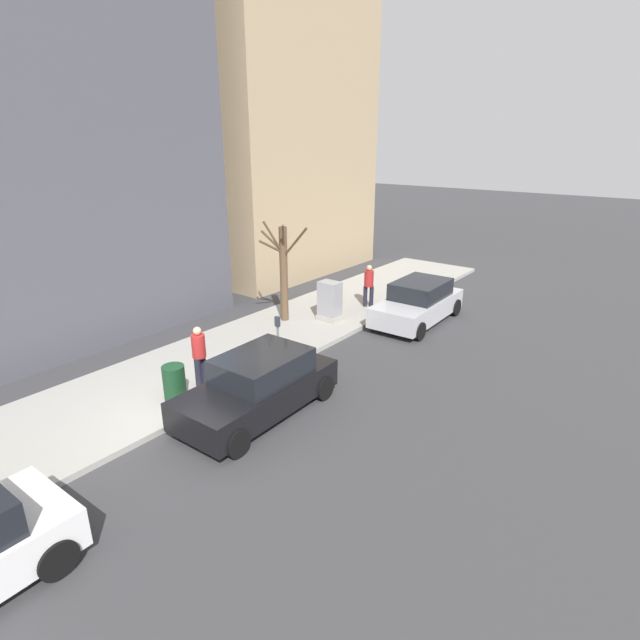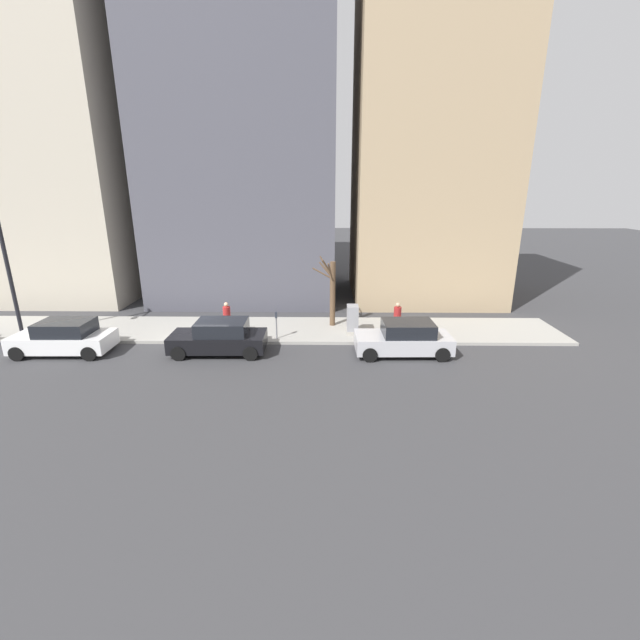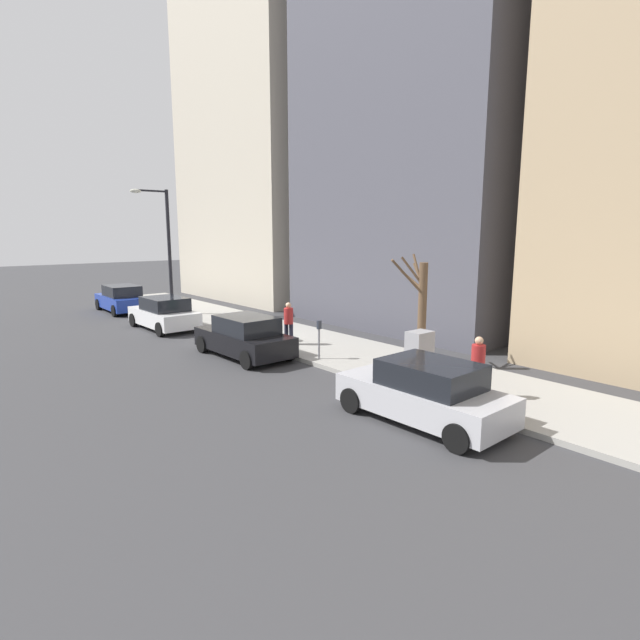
{
  "view_description": "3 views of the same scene",
  "coord_description": "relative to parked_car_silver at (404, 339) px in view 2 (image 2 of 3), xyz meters",
  "views": [
    {
      "loc": [
        -8.87,
        6.29,
        6.38
      ],
      "look_at": [
        -0.01,
        -5.15,
        1.09
      ],
      "focal_mm": 28.0,
      "sensor_mm": 36.0,
      "label": 1
    },
    {
      "loc": [
        -18.99,
        -6.09,
        7.18
      ],
      "look_at": [
        1.22,
        -5.8,
        0.85
      ],
      "focal_mm": 24.0,
      "sensor_mm": 36.0,
      "label": 2
    },
    {
      "loc": [
        -10.32,
        -16.7,
        4.51
      ],
      "look_at": [
        1.95,
        -1.97,
        1.11
      ],
      "focal_mm": 28.0,
      "sensor_mm": 36.0,
      "label": 3
    }
  ],
  "objects": [
    {
      "name": "trash_bin",
      "position": [
        2.02,
        9.22,
        -0.14
      ],
      "size": [
        0.56,
        0.56,
        0.9
      ],
      "primitive_type": "cylinder",
      "color": "#14381E",
      "rests_on": "sidewalk"
    },
    {
      "name": "office_tower_right",
      "position": [
        12.74,
        22.08,
        13.68
      ],
      "size": [
        12.23,
        12.23,
        28.82
      ],
      "primitive_type": "cube",
      "color": "#BCB29E",
      "rests_on": "ground"
    },
    {
      "name": "parked_car_white",
      "position": [
        -0.11,
        15.16,
        0.0
      ],
      "size": [
        1.98,
        4.23,
        1.52
      ],
      "rotation": [
        0.0,
        0.0,
        0.02
      ],
      "color": "white",
      "rests_on": "ground"
    },
    {
      "name": "office_block_center",
      "position": [
        12.33,
        8.69,
        12.0
      ],
      "size": [
        11.41,
        11.41,
        25.47
      ],
      "primitive_type": "cube",
      "color": "#4C4C56",
      "rests_on": "ground"
    },
    {
      "name": "parked_car_black",
      "position": [
        0.03,
        8.23,
        0.0
      ],
      "size": [
        1.99,
        4.23,
        1.52
      ],
      "rotation": [
        0.0,
        0.0,
        0.02
      ],
      "color": "black",
      "rests_on": "ground"
    },
    {
      "name": "pedestrian_midblock",
      "position": [
        2.09,
        8.33,
        0.35
      ],
      "size": [
        0.36,
        0.39,
        1.66
      ],
      "rotation": [
        0.0,
        0.0,
        1.83
      ],
      "color": "#1E1E2D",
      "rests_on": "sidewalk"
    },
    {
      "name": "ground_plane",
      "position": [
        1.12,
        9.56,
        -0.74
      ],
      "size": [
        120.0,
        120.0,
        0.0
      ],
      "primitive_type": "plane",
      "color": "#38383A"
    },
    {
      "name": "utility_box",
      "position": [
        2.42,
        2.15,
        0.11
      ],
      "size": [
        0.83,
        0.61,
        1.43
      ],
      "color": "#A8A399",
      "rests_on": "sidewalk"
    },
    {
      "name": "parking_meter",
      "position": [
        1.57,
        5.84,
        0.24
      ],
      "size": [
        0.14,
        0.1,
        1.35
      ],
      "color": "slate",
      "rests_on": "sidewalk"
    },
    {
      "name": "parked_car_silver",
      "position": [
        0.0,
        0.0,
        0.0
      ],
      "size": [
        2.0,
        4.24,
        1.52
      ],
      "rotation": [
        0.0,
        0.0,
        0.02
      ],
      "color": "#B7B7BC",
      "rests_on": "ground"
    },
    {
      "name": "office_tower_left",
      "position": [
        11.19,
        -2.94,
        8.84
      ],
      "size": [
        9.14,
        9.14,
        19.15
      ],
      "primitive_type": "cube",
      "color": "tan",
      "rests_on": "ground"
    },
    {
      "name": "sidewalk",
      "position": [
        3.12,
        9.56,
        -0.66
      ],
      "size": [
        4.0,
        36.0,
        0.15
      ],
      "primitive_type": "cube",
      "color": "#9E9B93",
      "rests_on": "ground"
    },
    {
      "name": "bare_tree",
      "position": [
        3.7,
        3.17,
        1.27
      ],
      "size": [
        1.68,
        1.2,
        3.64
      ],
      "color": "brown",
      "rests_on": "sidewalk"
    },
    {
      "name": "pedestrian_near_meter",
      "position": [
        2.15,
        -0.02,
        0.35
      ],
      "size": [
        0.37,
        0.36,
        1.66
      ],
      "rotation": [
        0.0,
        0.0,
        0.52
      ],
      "color": "#1E1E2D",
      "rests_on": "sidewalk"
    },
    {
      "name": "streetlamp",
      "position": [
        1.41,
        18.34,
        3.28
      ],
      "size": [
        1.97,
        0.32,
        6.5
      ],
      "color": "black",
      "rests_on": "sidewalk"
    }
  ]
}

